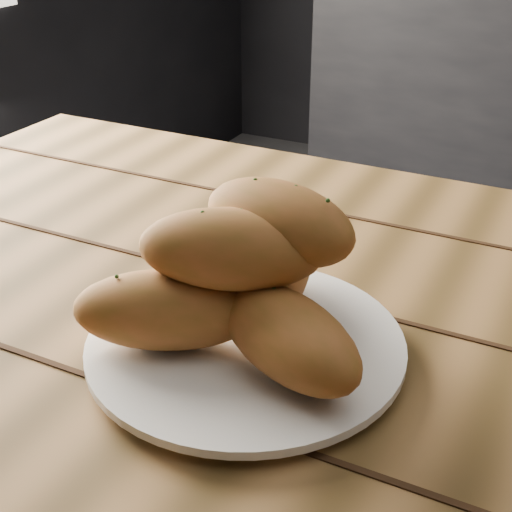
# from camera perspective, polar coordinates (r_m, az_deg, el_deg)

# --- Properties ---
(table) EXTENTS (1.59, 0.96, 0.75)m
(table) POSITION_cam_1_polar(r_m,az_deg,el_deg) (0.66, 13.54, -17.30)
(table) COLOR olive
(table) RESTS_ON ground
(plate) EXTENTS (0.28, 0.28, 0.02)m
(plate) POSITION_cam_1_polar(r_m,az_deg,el_deg) (0.63, -0.82, -7.25)
(plate) COLOR white
(plate) RESTS_ON table
(bread_rolls) EXTENTS (0.28, 0.24, 0.14)m
(bread_rolls) POSITION_cam_1_polar(r_m,az_deg,el_deg) (0.60, -0.86, -1.84)
(bread_rolls) COLOR #A95B2F
(bread_rolls) RESTS_ON plate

